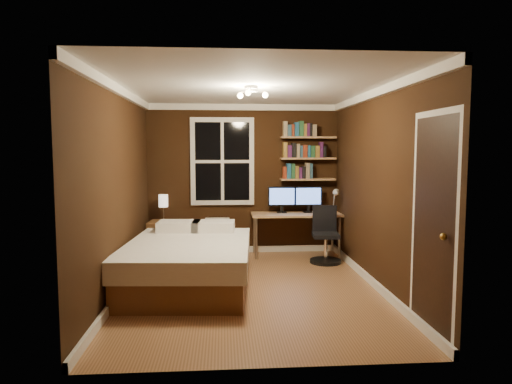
{
  "coord_description": "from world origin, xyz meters",
  "views": [
    {
      "loc": [
        -0.34,
        -5.59,
        1.74
      ],
      "look_at": [
        0.1,
        0.45,
        1.18
      ],
      "focal_mm": 32.0,
      "sensor_mm": 36.0,
      "label": 1
    }
  ],
  "objects": [
    {
      "name": "books_row_lower",
      "position": [
        1.08,
        1.98,
        1.38
      ],
      "size": [
        0.48,
        0.16,
        0.23
      ],
      "primitive_type": null,
      "color": "maroon",
      "rests_on": "bookshelf_lower"
    },
    {
      "name": "desk_lamp",
      "position": [
        1.47,
        1.63,
        0.92
      ],
      "size": [
        0.14,
        0.32,
        0.44
      ],
      "primitive_type": null,
      "color": "silver",
      "rests_on": "desk"
    },
    {
      "name": "desk",
      "position": [
        0.86,
        1.8,
        0.64
      ],
      "size": [
        1.47,
        0.55,
        0.7
      ],
      "color": "tan",
      "rests_on": "ground"
    },
    {
      "name": "wall_right",
      "position": [
        1.6,
        0.0,
        1.25
      ],
      "size": [
        0.04,
        4.2,
        2.5
      ],
      "primitive_type": "cube",
      "color": "black",
      "rests_on": "ground"
    },
    {
      "name": "window",
      "position": [
        -0.35,
        2.06,
        1.55
      ],
      "size": [
        1.06,
        0.06,
        1.46
      ],
      "primitive_type": "cube",
      "color": "white",
      "rests_on": "wall_back"
    },
    {
      "name": "radiator",
      "position": [
        -0.44,
        1.99,
        0.3
      ],
      "size": [
        0.4,
        0.14,
        0.61
      ],
      "primitive_type": "cube",
      "color": "silver",
      "rests_on": "ground"
    },
    {
      "name": "wall_left",
      "position": [
        -1.6,
        0.0,
        1.25
      ],
      "size": [
        0.04,
        4.2,
        2.5
      ],
      "primitive_type": "cube",
      "color": "black",
      "rests_on": "ground"
    },
    {
      "name": "bed",
      "position": [
        -0.78,
        0.18,
        0.31
      ],
      "size": [
        1.67,
        2.22,
        0.72
      ],
      "rotation": [
        0.0,
        0.0,
        -0.07
      ],
      "color": "brown",
      "rests_on": "ground"
    },
    {
      "name": "monitor_left",
      "position": [
        0.63,
        1.88,
        0.92
      ],
      "size": [
        0.46,
        0.12,
        0.44
      ],
      "primitive_type": null,
      "color": "black",
      "rests_on": "desk"
    },
    {
      "name": "monitor_right",
      "position": [
        1.07,
        1.88,
        0.92
      ],
      "size": [
        0.46,
        0.12,
        0.44
      ],
      "primitive_type": null,
      "color": "black",
      "rests_on": "desk"
    },
    {
      "name": "wall_back",
      "position": [
        0.0,
        2.1,
        1.25
      ],
      "size": [
        3.2,
        0.04,
        2.5
      ],
      "primitive_type": "cube",
      "color": "black",
      "rests_on": "ground"
    },
    {
      "name": "door",
      "position": [
        1.59,
        -1.55,
        1.02
      ],
      "size": [
        0.03,
        0.82,
        2.05
      ],
      "primitive_type": null,
      "color": "black",
      "rests_on": "ground"
    },
    {
      "name": "bookshelf_lower",
      "position": [
        1.08,
        1.98,
        1.25
      ],
      "size": [
        0.92,
        0.22,
        0.03
      ],
      "primitive_type": "cube",
      "color": "tan",
      "rests_on": "wall_back"
    },
    {
      "name": "books_row_upper",
      "position": [
        1.08,
        1.98,
        2.08
      ],
      "size": [
        0.54,
        0.16,
        0.23
      ],
      "primitive_type": null,
      "color": "#265A33",
      "rests_on": "bookshelf_upper"
    },
    {
      "name": "bedside_lamp",
      "position": [
        -1.31,
        1.85,
        0.8
      ],
      "size": [
        0.15,
        0.15,
        0.44
      ],
      "primitive_type": null,
      "color": "beige",
      "rests_on": "nightstand"
    },
    {
      "name": "ceiling_fixture",
      "position": [
        0.0,
        -0.1,
        2.4
      ],
      "size": [
        0.44,
        0.44,
        0.18
      ],
      "primitive_type": null,
      "color": "beige",
      "rests_on": "ceiling"
    },
    {
      "name": "bookshelf_middle",
      "position": [
        1.08,
        1.98,
        1.6
      ],
      "size": [
        0.92,
        0.22,
        0.03
      ],
      "primitive_type": "cube",
      "color": "tan",
      "rests_on": "wall_back"
    },
    {
      "name": "door_knob",
      "position": [
        1.55,
        -1.85,
        1.0
      ],
      "size": [
        0.06,
        0.06,
        0.06
      ],
      "primitive_type": "sphere",
      "color": "#BB923B",
      "rests_on": "door"
    },
    {
      "name": "floor",
      "position": [
        0.0,
        0.0,
        0.0
      ],
      "size": [
        4.2,
        4.2,
        0.0
      ],
      "primitive_type": "plane",
      "color": "brown",
      "rests_on": "ground"
    },
    {
      "name": "nightstand",
      "position": [
        -1.31,
        1.85,
        0.29
      ],
      "size": [
        0.51,
        0.51,
        0.58
      ],
      "primitive_type": "cube",
      "rotation": [
        0.0,
        0.0,
        -0.08
      ],
      "color": "brown",
      "rests_on": "ground"
    },
    {
      "name": "bookshelf_upper",
      "position": [
        1.08,
        1.98,
        1.95
      ],
      "size": [
        0.92,
        0.22,
        0.03
      ],
      "primitive_type": "cube",
      "color": "tan",
      "rests_on": "wall_back"
    },
    {
      "name": "ceiling",
      "position": [
        0.0,
        0.0,
        2.5
      ],
      "size": [
        3.2,
        4.2,
        0.02
      ],
      "primitive_type": "cube",
      "color": "white",
      "rests_on": "wall_back"
    },
    {
      "name": "books_row_middle",
      "position": [
        1.08,
        1.98,
        1.73
      ],
      "size": [
        0.66,
        0.16,
        0.23
      ],
      "primitive_type": null,
      "color": "#1B537D",
      "rests_on": "bookshelf_middle"
    },
    {
      "name": "office_chair",
      "position": [
        1.24,
        1.28,
        0.32
      ],
      "size": [
        0.48,
        0.48,
        0.87
      ],
      "rotation": [
        0.0,
        0.0,
        -0.09
      ],
      "color": "black",
      "rests_on": "ground"
    }
  ]
}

